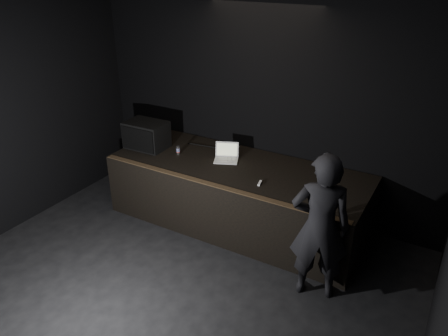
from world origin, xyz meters
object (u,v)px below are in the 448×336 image
laptop (226,155)px  stage_riser (237,195)px  stage_monitor (146,135)px  beer_can (178,150)px  person (320,227)px

laptop → stage_riser: bearing=-49.4°
stage_monitor → laptop: bearing=8.5°
beer_can → person: person is taller
stage_riser → stage_monitor: stage_monitor is taller
stage_riser → beer_can: bearing=-175.4°
stage_monitor → person: bearing=-15.9°
stage_riser → beer_can: beer_can is taller
beer_can → stage_monitor: bearing=-177.0°
stage_riser → stage_monitor: (-1.67, -0.12, 0.72)m
laptop → beer_can: (-0.78, -0.22, 0.01)m
beer_can → person: size_ratio=0.07×
stage_monitor → person: 3.42m
laptop → stage_monitor: bearing=166.9°
stage_monitor → person: size_ratio=0.35×
beer_can → stage_riser: bearing=4.6°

